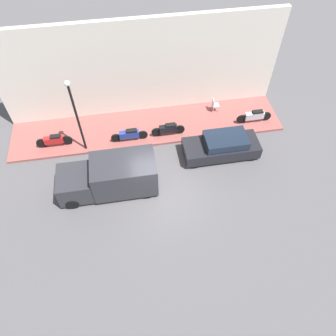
{
  "coord_description": "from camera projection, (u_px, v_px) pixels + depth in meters",
  "views": [
    {
      "loc": [
        -9.12,
        1.11,
        13.75
      ],
      "look_at": [
        1.18,
        -0.61,
        0.6
      ],
      "focal_mm": 35.0,
      "sensor_mm": 36.0,
      "label": 1
    }
  ],
  "objects": [
    {
      "name": "ground_plane",
      "position": [
        160.0,
        195.0,
        16.48
      ],
      "size": [
        60.0,
        60.0,
        0.0
      ],
      "primitive_type": "plane",
      "color": "#514F51"
    },
    {
      "name": "sidewalk",
      "position": [
        148.0,
        127.0,
        19.42
      ],
      "size": [
        3.03,
        15.73,
        0.14
      ],
      "color": "#934C47",
      "rests_on": "ground_plane"
    },
    {
      "name": "building_facade",
      "position": [
        141.0,
        69.0,
        18.2
      ],
      "size": [
        0.3,
        15.73,
        5.85
      ],
      "color": "silver",
      "rests_on": "ground_plane"
    },
    {
      "name": "parked_car",
      "position": [
        222.0,
        146.0,
        17.68
      ],
      "size": [
        1.6,
        4.08,
        1.33
      ],
      "color": "black",
      "rests_on": "ground_plane"
    },
    {
      "name": "delivery_van",
      "position": [
        109.0,
        177.0,
        15.97
      ],
      "size": [
        1.89,
        4.77,
        1.94
      ],
      "color": "#2D2D33",
      "rests_on": "ground_plane"
    },
    {
      "name": "scooter_silver",
      "position": [
        254.0,
        116.0,
        19.26
      ],
      "size": [
        0.3,
        2.1,
        0.8
      ],
      "color": "#B7B7BF",
      "rests_on": "sidewalk"
    },
    {
      "name": "motorcycle_black",
      "position": [
        168.0,
        129.0,
        18.59
      ],
      "size": [
        0.3,
        1.91,
        0.79
      ],
      "color": "black",
      "rests_on": "sidewalk"
    },
    {
      "name": "motorcycle_blue",
      "position": [
        129.0,
        135.0,
        18.34
      ],
      "size": [
        0.3,
        2.06,
        0.76
      ],
      "color": "navy",
      "rests_on": "sidewalk"
    },
    {
      "name": "motorcycle_red",
      "position": [
        54.0,
        140.0,
        18.05
      ],
      "size": [
        0.3,
        1.96,
        0.77
      ],
      "color": "#B21E1E",
      "rests_on": "sidewalk"
    },
    {
      "name": "streetlamp",
      "position": [
        75.0,
        111.0,
        16.11
      ],
      "size": [
        0.28,
        0.28,
        4.53
      ],
      "color": "black",
      "rests_on": "sidewalk"
    },
    {
      "name": "cafe_chair",
      "position": [
        214.0,
        104.0,
        19.83
      ],
      "size": [
        0.4,
        0.4,
        0.85
      ],
      "color": "silver",
      "rests_on": "sidewalk"
    }
  ]
}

